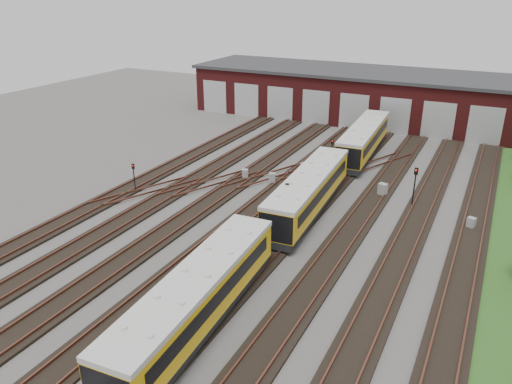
% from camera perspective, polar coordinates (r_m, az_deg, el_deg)
% --- Properties ---
extents(ground, '(120.00, 120.00, 0.00)m').
position_cam_1_polar(ground, '(33.99, -2.33, -7.07)').
color(ground, '#44413F').
rests_on(ground, ground).
extents(track_network, '(30.40, 70.00, 0.33)m').
position_cam_1_polar(track_network, '(34.46, -2.10, -6.42)').
color(track_network, black).
rests_on(track_network, ground).
extents(maintenance_shed, '(51.00, 12.50, 6.35)m').
position_cam_1_polar(maintenance_shed, '(68.64, 14.22, 10.56)').
color(maintenance_shed, '#581617').
rests_on(maintenance_shed, ground).
extents(metro_train, '(3.43, 46.52, 2.97)m').
position_cam_1_polar(metro_train, '(39.20, 6.06, 0.05)').
color(metro_train, black).
rests_on(metro_train, ground).
extents(signal_mast_0, '(0.26, 0.25, 2.70)m').
position_cam_1_polar(signal_mast_0, '(44.12, -13.79, 1.97)').
color(signal_mast_0, black).
rests_on(signal_mast_0, ground).
extents(signal_mast_1, '(0.30, 0.28, 3.40)m').
position_cam_1_polar(signal_mast_1, '(36.93, 3.53, -0.78)').
color(signal_mast_1, black).
rests_on(signal_mast_1, ground).
extents(signal_mast_2, '(0.28, 0.27, 3.22)m').
position_cam_1_polar(signal_mast_2, '(48.53, 8.66, 4.68)').
color(signal_mast_2, black).
rests_on(signal_mast_2, ground).
extents(signal_mast_3, '(0.30, 0.28, 3.34)m').
position_cam_1_polar(signal_mast_3, '(42.10, 17.70, 1.12)').
color(signal_mast_3, black).
rests_on(signal_mast_3, ground).
extents(relay_cabinet_0, '(0.70, 0.65, 0.93)m').
position_cam_1_polar(relay_cabinet_0, '(46.54, -1.25, 2.07)').
color(relay_cabinet_0, '#989B9D').
rests_on(relay_cabinet_0, ground).
extents(relay_cabinet_1, '(0.73, 0.68, 0.98)m').
position_cam_1_polar(relay_cabinet_1, '(48.25, 5.47, 2.76)').
color(relay_cabinet_1, '#989B9D').
rests_on(relay_cabinet_1, ground).
extents(relay_cabinet_2, '(0.72, 0.66, 0.99)m').
position_cam_1_polar(relay_cabinet_2, '(45.42, 1.85, 1.57)').
color(relay_cabinet_2, '#989B9D').
rests_on(relay_cabinet_2, ground).
extents(relay_cabinet_3, '(0.81, 0.73, 1.15)m').
position_cam_1_polar(relay_cabinet_3, '(43.99, 14.27, 0.23)').
color(relay_cabinet_3, '#989B9D').
rests_on(relay_cabinet_3, ground).
extents(relay_cabinet_4, '(0.67, 0.62, 0.92)m').
position_cam_1_polar(relay_cabinet_4, '(40.31, 23.36, -3.31)').
color(relay_cabinet_4, '#989B9D').
rests_on(relay_cabinet_4, ground).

